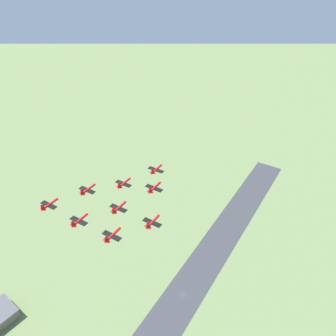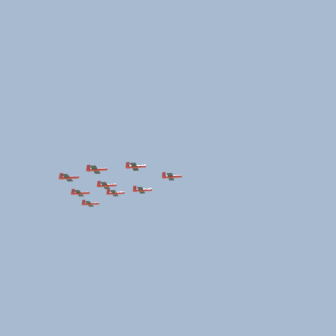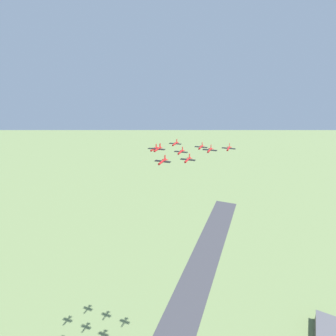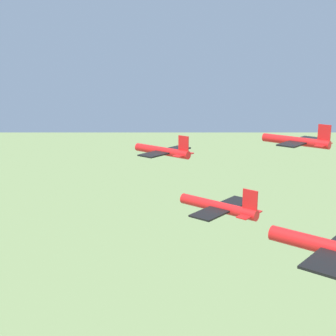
# 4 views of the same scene
# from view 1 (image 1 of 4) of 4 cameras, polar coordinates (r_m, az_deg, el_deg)

# --- Properties ---
(ground_plane) EXTENTS (3000.00, 3000.00, 0.00)m
(ground_plane) POSITION_cam_1_polar(r_m,az_deg,el_deg) (294.56, 2.56, -21.18)
(ground_plane) COLOR #6B7F4C
(runway_strip) EXTENTS (536.20, 94.41, 0.20)m
(runway_strip) POSITION_cam_1_polar(r_m,az_deg,el_deg) (277.77, -1.34, -26.40)
(runway_strip) COLOR #38383D
(runway_strip) RESTS_ON ground_plane
(jet_0) EXTENTS (9.26, 8.82, 3.09)m
(jet_0) POSITION_cam_1_polar(r_m,az_deg,el_deg) (166.06, -2.08, -0.25)
(jet_0) COLOR red
(jet_1) EXTENTS (9.26, 8.82, 3.09)m
(jet_1) POSITION_cam_1_polar(r_m,az_deg,el_deg) (162.02, -7.72, -2.66)
(jet_1) COLOR red
(jet_2) EXTENTS (9.26, 8.82, 3.09)m
(jet_2) POSITION_cam_1_polar(r_m,az_deg,el_deg) (150.50, -2.40, -3.46)
(jet_2) COLOR red
(jet_3) EXTENTS (9.26, 8.82, 3.09)m
(jet_3) POSITION_cam_1_polar(r_m,az_deg,el_deg) (156.84, -13.84, -3.69)
(jet_3) COLOR red
(jet_4) EXTENTS (9.26, 8.82, 3.09)m
(jet_4) POSITION_cam_1_polar(r_m,az_deg,el_deg) (148.51, -8.58, -6.87)
(jet_4) COLOR red
(jet_5) EXTENTS (9.26, 8.82, 3.09)m
(jet_5) POSITION_cam_1_polar(r_m,az_deg,el_deg) (139.87, -2.73, -9.38)
(jet_5) COLOR red
(jet_6) EXTENTS (9.26, 8.82, 3.09)m
(jet_6) POSITION_cam_1_polar(r_m,az_deg,el_deg) (156.28, -20.00, -6.01)
(jet_6) COLOR red
(jet_7) EXTENTS (9.26, 8.82, 3.09)m
(jet_7) POSITION_cam_1_polar(r_m,az_deg,el_deg) (145.44, -15.21, -8.81)
(jet_7) COLOR red
(jet_8) EXTENTS (9.26, 8.82, 3.09)m
(jet_8) POSITION_cam_1_polar(r_m,az_deg,el_deg) (135.05, -9.70, -11.49)
(jet_8) COLOR red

